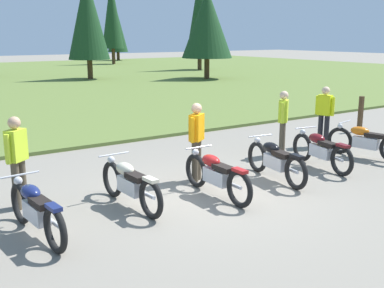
{
  "coord_description": "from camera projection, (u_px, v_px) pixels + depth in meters",
  "views": [
    {
      "loc": [
        -5.15,
        -7.04,
        3.03
      ],
      "look_at": [
        0.0,
        0.6,
        0.9
      ],
      "focal_mm": 43.92,
      "sensor_mm": 36.0,
      "label": 1
    }
  ],
  "objects": [
    {
      "name": "rider_in_hivis_vest",
      "position": [
        283.0,
        119.0,
        12.0
      ],
      "size": [
        0.44,
        0.4,
        1.67
      ],
      "color": "#4C4233",
      "rests_on": "ground"
    },
    {
      "name": "rider_with_back_turned",
      "position": [
        17.0,
        157.0,
        8.26
      ],
      "size": [
        0.45,
        0.4,
        1.67
      ],
      "color": "#4C4233",
      "rests_on": "ground"
    },
    {
      "name": "trail_marker_post",
      "position": [
        361.0,
        114.0,
        15.1
      ],
      "size": [
        0.12,
        0.12,
        1.14
      ],
      "primitive_type": "cube",
      "color": "#47331E",
      "rests_on": "ground"
    },
    {
      "name": "motorcycle_navy",
      "position": [
        36.0,
        210.0,
        7.16
      ],
      "size": [
        0.62,
        2.1,
        0.88
      ],
      "color": "black",
      "rests_on": "ground"
    },
    {
      "name": "rider_checking_bike",
      "position": [
        324.0,
        113.0,
        13.01
      ],
      "size": [
        0.32,
        0.53,
        1.67
      ],
      "color": "black",
      "rests_on": "ground"
    },
    {
      "name": "motorcycle_orange",
      "position": [
        365.0,
        141.0,
        11.81
      ],
      "size": [
        0.72,
        2.08,
        0.88
      ],
      "color": "black",
      "rests_on": "ground"
    },
    {
      "name": "ground_plane",
      "position": [
        209.0,
        194.0,
        9.18
      ],
      "size": [
        140.0,
        140.0,
        0.0
      ],
      "primitive_type": "plane",
      "color": "gray"
    },
    {
      "name": "motorcycle_red",
      "position": [
        216.0,
        175.0,
        8.98
      ],
      "size": [
        0.62,
        2.1,
        0.88
      ],
      "color": "black",
      "rests_on": "ground"
    },
    {
      "name": "motorcycle_black",
      "position": [
        275.0,
        160.0,
        10.01
      ],
      "size": [
        0.62,
        2.09,
        0.88
      ],
      "color": "black",
      "rests_on": "ground"
    },
    {
      "name": "rider_near_row_end",
      "position": [
        197.0,
        137.0,
        9.86
      ],
      "size": [
        0.47,
        0.38,
        1.67
      ],
      "color": "#4C4233",
      "rests_on": "ground"
    },
    {
      "name": "motorcycle_cream",
      "position": [
        130.0,
        184.0,
        8.43
      ],
      "size": [
        0.62,
        2.1,
        0.88
      ],
      "color": "black",
      "rests_on": "ground"
    },
    {
      "name": "motorcycle_maroon",
      "position": [
        321.0,
        150.0,
        10.93
      ],
      "size": [
        0.63,
        2.09,
        0.88
      ],
      "color": "black",
      "rests_on": "ground"
    }
  ]
}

